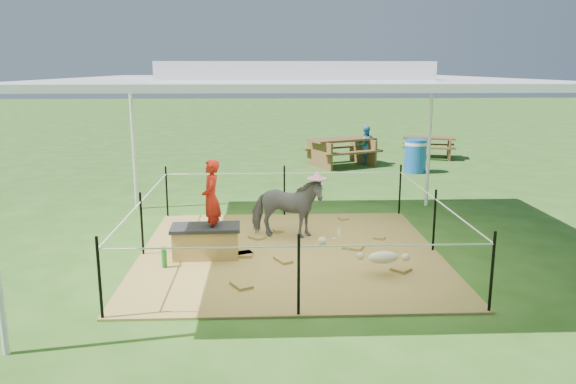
{
  "coord_description": "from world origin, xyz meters",
  "views": [
    {
      "loc": [
        -0.38,
        -8.29,
        2.83
      ],
      "look_at": [
        0.0,
        0.6,
        0.85
      ],
      "focal_mm": 35.0,
      "sensor_mm": 36.0,
      "label": 1
    }
  ],
  "objects_px": {
    "woman": "(211,192)",
    "picnic_table_near": "(342,152)",
    "picnic_table_far": "(429,147)",
    "distant_person": "(365,145)",
    "pony": "(287,208)",
    "trash_barrel": "(415,156)",
    "straw_bale": "(206,243)",
    "foal": "(383,255)",
    "green_bottle": "(164,258)"
  },
  "relations": [
    {
      "from": "straw_bale",
      "to": "trash_barrel",
      "type": "distance_m",
      "value": 8.57
    },
    {
      "from": "woman",
      "to": "picnic_table_far",
      "type": "bearing_deg",
      "value": 145.16
    },
    {
      "from": "straw_bale",
      "to": "pony",
      "type": "relative_size",
      "value": 0.79
    },
    {
      "from": "green_bottle",
      "to": "picnic_table_near",
      "type": "bearing_deg",
      "value": 66.57
    },
    {
      "from": "green_bottle",
      "to": "pony",
      "type": "height_order",
      "value": "pony"
    },
    {
      "from": "pony",
      "to": "trash_barrel",
      "type": "relative_size",
      "value": 1.33
    },
    {
      "from": "trash_barrel",
      "to": "picnic_table_far",
      "type": "bearing_deg",
      "value": 66.17
    },
    {
      "from": "woman",
      "to": "picnic_table_near",
      "type": "height_order",
      "value": "woman"
    },
    {
      "from": "green_bottle",
      "to": "picnic_table_far",
      "type": "bearing_deg",
      "value": 55.93
    },
    {
      "from": "green_bottle",
      "to": "picnic_table_far",
      "type": "height_order",
      "value": "picnic_table_far"
    },
    {
      "from": "foal",
      "to": "trash_barrel",
      "type": "xyz_separation_m",
      "value": [
        2.52,
        7.81,
        0.14
      ]
    },
    {
      "from": "picnic_table_near",
      "to": "pony",
      "type": "bearing_deg",
      "value": -129.68
    },
    {
      "from": "trash_barrel",
      "to": "pony",
      "type": "bearing_deg",
      "value": -122.15
    },
    {
      "from": "green_bottle",
      "to": "foal",
      "type": "xyz_separation_m",
      "value": [
        3.06,
        -0.42,
        0.15
      ]
    },
    {
      "from": "foal",
      "to": "picnic_table_near",
      "type": "relative_size",
      "value": 0.53
    },
    {
      "from": "straw_bale",
      "to": "trash_barrel",
      "type": "relative_size",
      "value": 1.05
    },
    {
      "from": "green_bottle",
      "to": "trash_barrel",
      "type": "relative_size",
      "value": 0.29
    },
    {
      "from": "straw_bale",
      "to": "picnic_table_near",
      "type": "bearing_deg",
      "value": 68.71
    },
    {
      "from": "pony",
      "to": "distant_person",
      "type": "relative_size",
      "value": 1.06
    },
    {
      "from": "woman",
      "to": "picnic_table_far",
      "type": "xyz_separation_m",
      "value": [
        6.04,
        9.44,
        -0.7
      ]
    },
    {
      "from": "woman",
      "to": "distant_person",
      "type": "xyz_separation_m",
      "value": [
        3.79,
        8.33,
        -0.46
      ]
    },
    {
      "from": "picnic_table_near",
      "to": "distant_person",
      "type": "distance_m",
      "value": 0.78
    },
    {
      "from": "woman",
      "to": "foal",
      "type": "xyz_separation_m",
      "value": [
        2.41,
        -0.87,
        -0.72
      ]
    },
    {
      "from": "picnic_table_far",
      "to": "woman",
      "type": "bearing_deg",
      "value": -107.56
    },
    {
      "from": "trash_barrel",
      "to": "distant_person",
      "type": "relative_size",
      "value": 0.8
    },
    {
      "from": "picnic_table_far",
      "to": "distant_person",
      "type": "relative_size",
      "value": 1.41
    },
    {
      "from": "straw_bale",
      "to": "woman",
      "type": "bearing_deg",
      "value": -0.0
    },
    {
      "from": "woman",
      "to": "picnic_table_near",
      "type": "bearing_deg",
      "value": 157.09
    },
    {
      "from": "foal",
      "to": "picnic_table_far",
      "type": "bearing_deg",
      "value": 63.47
    },
    {
      "from": "foal",
      "to": "picnic_table_near",
      "type": "height_order",
      "value": "picnic_table_near"
    },
    {
      "from": "green_bottle",
      "to": "pony",
      "type": "bearing_deg",
      "value": 37.34
    },
    {
      "from": "pony",
      "to": "green_bottle",
      "type": "bearing_deg",
      "value": 135.19
    },
    {
      "from": "green_bottle",
      "to": "picnic_table_far",
      "type": "xyz_separation_m",
      "value": [
        6.69,
        9.89,
        0.17
      ]
    },
    {
      "from": "pony",
      "to": "distant_person",
      "type": "xyz_separation_m",
      "value": [
        2.64,
        7.4,
        0.03
      ]
    },
    {
      "from": "foal",
      "to": "trash_barrel",
      "type": "bearing_deg",
      "value": 64.95
    },
    {
      "from": "green_bottle",
      "to": "foal",
      "type": "distance_m",
      "value": 3.09
    },
    {
      "from": "picnic_table_near",
      "to": "trash_barrel",
      "type": "bearing_deg",
      "value": -57.11
    },
    {
      "from": "straw_bale",
      "to": "picnic_table_far",
      "type": "height_order",
      "value": "picnic_table_far"
    },
    {
      "from": "straw_bale",
      "to": "distant_person",
      "type": "bearing_deg",
      "value": 64.95
    },
    {
      "from": "woman",
      "to": "green_bottle",
      "type": "height_order",
      "value": "woman"
    },
    {
      "from": "green_bottle",
      "to": "picnic_table_near",
      "type": "distance_m",
      "value": 9.34
    },
    {
      "from": "straw_bale",
      "to": "picnic_table_near",
      "type": "distance_m",
      "value": 8.72
    },
    {
      "from": "straw_bale",
      "to": "foal",
      "type": "relative_size",
      "value": 0.94
    },
    {
      "from": "distant_person",
      "to": "straw_bale",
      "type": "bearing_deg",
      "value": 56.5
    },
    {
      "from": "picnic_table_near",
      "to": "distant_person",
      "type": "xyz_separation_m",
      "value": [
        0.73,
        0.21,
        0.17
      ]
    },
    {
      "from": "straw_bale",
      "to": "woman",
      "type": "distance_m",
      "value": 0.8
    },
    {
      "from": "pony",
      "to": "distant_person",
      "type": "height_order",
      "value": "distant_person"
    },
    {
      "from": "green_bottle",
      "to": "distant_person",
      "type": "xyz_separation_m",
      "value": [
        4.44,
        8.78,
        0.41
      ]
    },
    {
      "from": "green_bottle",
      "to": "pony",
      "type": "relative_size",
      "value": 0.22
    },
    {
      "from": "trash_barrel",
      "to": "distant_person",
      "type": "height_order",
      "value": "distant_person"
    }
  ]
}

